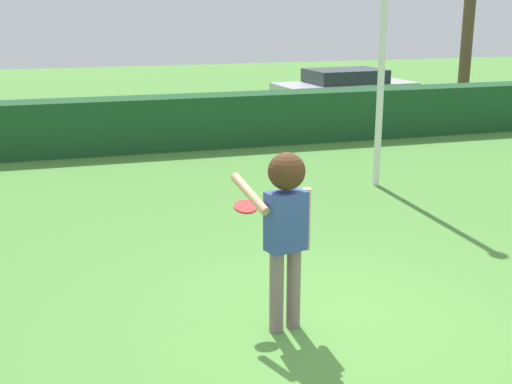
# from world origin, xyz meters

# --- Properties ---
(ground_plane) EXTENTS (60.00, 60.00, 0.00)m
(ground_plane) POSITION_xyz_m (0.00, 0.00, 0.00)
(ground_plane) COLOR #528E3D
(person) EXTENTS (0.69, 0.70, 1.80)m
(person) POSITION_xyz_m (-0.39, 0.03, 1.16)
(person) COLOR slate
(person) RESTS_ON ground
(frisbee) EXTENTS (0.24, 0.24, 0.09)m
(frisbee) POSITION_xyz_m (-0.66, 0.49, 1.16)
(frisbee) COLOR red
(lamppost) EXTENTS (0.24, 0.24, 5.60)m
(lamppost) POSITION_xyz_m (2.97, 4.78, 3.11)
(lamppost) COLOR silver
(lamppost) RESTS_ON ground
(hedge_row) EXTENTS (28.10, 0.90, 1.16)m
(hedge_row) POSITION_xyz_m (0.00, 8.98, 0.58)
(hedge_row) COLOR #1C4B26
(hedge_row) RESTS_ON ground
(parked_car_silver) EXTENTS (4.32, 2.07, 1.25)m
(parked_car_silver) POSITION_xyz_m (5.93, 12.89, 0.69)
(parked_car_silver) COLOR #B7B7BC
(parked_car_silver) RESTS_ON ground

